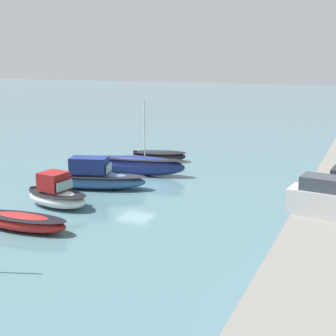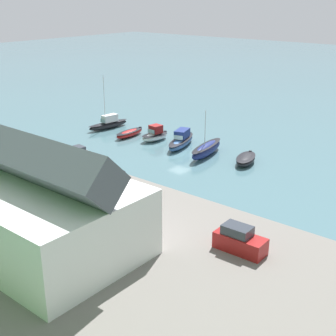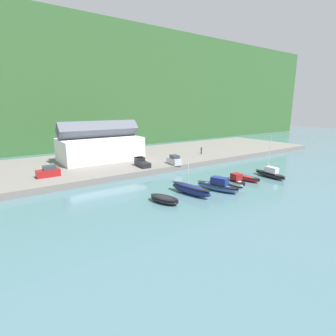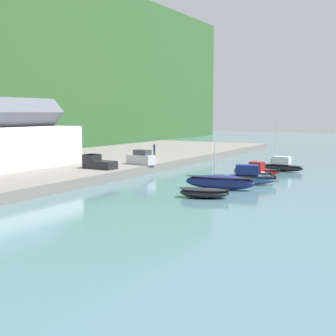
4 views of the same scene
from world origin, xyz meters
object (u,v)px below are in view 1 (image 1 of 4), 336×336
object	(u,v)px
moored_boat_4	(23,221)
moored_boat_3	(56,195)
parked_car_0	(327,199)
moored_boat_0	(159,156)
moored_boat_2	(94,177)
moored_boat_1	(138,165)

from	to	relation	value
moored_boat_4	moored_boat_3	bearing A→B (deg)	-171.64
moored_boat_4	parked_car_0	size ratio (longest dim) A/B	1.34
moored_boat_0	moored_boat_3	world-z (taller)	moored_boat_3
moored_boat_4	parked_car_0	world-z (taller)	parked_car_0
moored_boat_2	parked_car_0	xyz separation A→B (m)	(3.22, 17.17, 1.29)
moored_boat_3	parked_car_0	world-z (taller)	parked_car_0
moored_boat_1	moored_boat_4	world-z (taller)	moored_boat_1
moored_boat_3	moored_boat_4	bearing A→B (deg)	18.92
moored_boat_2	moored_boat_4	xyz separation A→B (m)	(9.28, 1.17, -0.35)
moored_boat_0	moored_boat_4	world-z (taller)	moored_boat_0
moored_boat_1	moored_boat_2	bearing A→B (deg)	-21.73
moored_boat_1	parked_car_0	world-z (taller)	moored_boat_1
moored_boat_2	parked_car_0	distance (m)	17.51
moored_boat_0	moored_boat_2	xyz separation A→B (m)	(10.98, -0.40, 0.32)
moored_boat_1	moored_boat_2	xyz separation A→B (m)	(5.20, -1.09, -0.01)
parked_car_0	moored_boat_0	bearing A→B (deg)	-122.81
moored_boat_1	moored_boat_4	size ratio (longest dim) A/B	1.43
moored_boat_0	moored_boat_4	xyz separation A→B (m)	(20.26, 0.77, -0.03)
moored_boat_1	moored_boat_3	distance (m)	10.10
moored_boat_1	parked_car_0	distance (m)	18.20
moored_boat_2	moored_boat_4	distance (m)	9.36
moored_boat_1	moored_boat_0	bearing A→B (deg)	176.87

